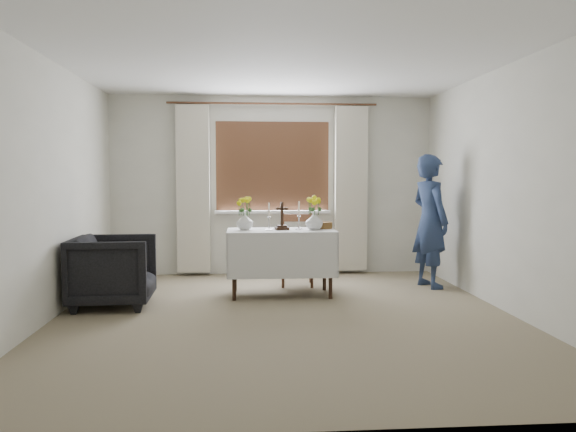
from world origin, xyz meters
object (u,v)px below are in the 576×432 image
object	(u,v)px
flower_vase_left	(245,221)
wooden_chair	(297,250)
armchair	(113,271)
flower_vase_right	(314,221)
altar_table	(281,263)
wooden_cross	(282,216)
person	(430,221)

from	to	relation	value
flower_vase_left	wooden_chair	bearing A→B (deg)	40.31
armchair	flower_vase_right	size ratio (longest dim) A/B	4.04
wooden_chair	flower_vase_right	xyz separation A→B (m)	(0.14, -0.62, 0.41)
wooden_chair	armchair	bearing A→B (deg)	-149.83
altar_table	wooden_chair	world-z (taller)	wooden_chair
wooden_chair	flower_vase_left	world-z (taller)	flower_vase_left
wooden_cross	flower_vase_left	size ratio (longest dim) A/B	1.63
altar_table	flower_vase_right	xyz separation A→B (m)	(0.38, -0.04, 0.48)
armchair	flower_vase_left	size ratio (longest dim) A/B	4.23
wooden_cross	flower_vase_right	bearing A→B (deg)	-16.33
person	altar_table	bearing A→B (deg)	83.51
altar_table	flower_vase_left	distance (m)	0.64
person	armchair	bearing A→B (deg)	84.80
altar_table	armchair	bearing A→B (deg)	-166.79
person	flower_vase_left	bearing A→B (deg)	81.06
altar_table	flower_vase_right	bearing A→B (deg)	-5.63
flower_vase_left	flower_vase_right	bearing A→B (deg)	-4.27
wooden_cross	flower_vase_left	distance (m)	0.43
wooden_cross	flower_vase_right	size ratio (longest dim) A/B	1.56
wooden_chair	person	distance (m)	1.69
flower_vase_left	flower_vase_right	xyz separation A→B (m)	(0.80, -0.06, 0.00)
wooden_chair	person	bearing A→B (deg)	-4.03
altar_table	wooden_cross	bearing A→B (deg)	-11.00
wooden_chair	wooden_cross	bearing A→B (deg)	-107.68
armchair	wooden_cross	distance (m)	1.94
altar_table	wooden_chair	bearing A→B (deg)	67.53
person	flower_vase_left	size ratio (longest dim) A/B	8.35
armchair	wooden_cross	size ratio (longest dim) A/B	2.59
armchair	wooden_cross	bearing A→B (deg)	-78.54
wooden_chair	armchair	size ratio (longest dim) A/B	1.08
wooden_chair	flower_vase_left	distance (m)	0.96
altar_table	wooden_cross	xyz separation A→B (m)	(0.01, -0.00, 0.54)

